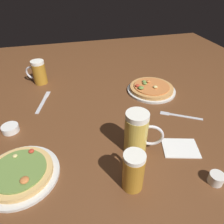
% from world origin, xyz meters
% --- Properties ---
extents(ground_plane, '(2.40, 2.40, 0.03)m').
position_xyz_m(ground_plane, '(0.00, 0.00, -0.01)').
color(ground_plane, brown).
extents(pizza_plate_near, '(0.27, 0.27, 0.05)m').
position_xyz_m(pizza_plate_near, '(-0.40, -0.27, 0.02)').
color(pizza_plate_near, silver).
rests_on(pizza_plate_near, ground_plane).
extents(pizza_plate_far, '(0.28, 0.28, 0.05)m').
position_xyz_m(pizza_plate_far, '(0.28, 0.17, 0.02)').
color(pizza_plate_far, silver).
rests_on(pizza_plate_far, ground_plane).
extents(beer_mug_dark, '(0.07, 0.13, 0.15)m').
position_xyz_m(beer_mug_dark, '(-0.03, -0.39, 0.07)').
color(beer_mug_dark, '#B27A23').
rests_on(beer_mug_dark, ground_plane).
extents(beer_mug_amber, '(0.15, 0.09, 0.18)m').
position_xyz_m(beer_mug_amber, '(0.04, -0.24, 0.09)').
color(beer_mug_amber, gold).
rests_on(beer_mug_amber, ground_plane).
extents(beer_mug_pale, '(0.13, 0.09, 0.14)m').
position_xyz_m(beer_mug_pale, '(-0.35, 0.44, 0.07)').
color(beer_mug_pale, '#B27A23').
rests_on(beer_mug_pale, ground_plane).
extents(ramekin_sauce, '(0.07, 0.07, 0.03)m').
position_xyz_m(ramekin_sauce, '(-0.47, -0.00, 0.01)').
color(ramekin_sauce, white).
rests_on(ramekin_sauce, ground_plane).
extents(ramekin_butter, '(0.05, 0.05, 0.04)m').
position_xyz_m(ramekin_butter, '(0.25, -0.46, 0.02)').
color(ramekin_butter, silver).
rests_on(ramekin_butter, ground_plane).
extents(napkin_folded, '(0.16, 0.14, 0.01)m').
position_xyz_m(napkin_folded, '(0.21, -0.29, 0.00)').
color(napkin_folded, white).
rests_on(napkin_folded, ground_plane).
extents(fork_left, '(0.18, 0.12, 0.01)m').
position_xyz_m(fork_left, '(0.32, -0.09, 0.00)').
color(fork_left, silver).
rests_on(fork_left, ground_plane).
extents(knife_right, '(0.08, 0.21, 0.01)m').
position_xyz_m(knife_right, '(-0.33, 0.21, 0.00)').
color(knife_right, silver).
rests_on(knife_right, ground_plane).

